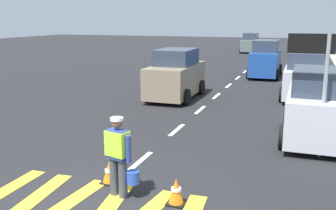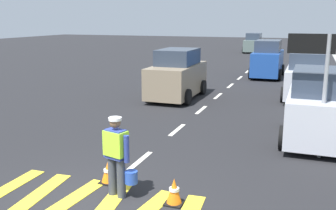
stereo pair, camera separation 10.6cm
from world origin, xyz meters
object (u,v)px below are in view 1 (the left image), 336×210
object	(u,v)px
road_worker	(119,153)
car_parked_curbside	(318,108)
traffic_cone_far	(176,191)
car_oncoming_lead	(176,76)
car_parked_far	(306,77)
car_oncoming_third	(250,43)
lane_direction_sign	(317,65)
traffic_cone_near	(109,172)
car_outgoing_far	(265,60)

from	to	relation	value
road_worker	car_parked_curbside	size ratio (longest dim) A/B	0.44
traffic_cone_far	car_parked_curbside	xyz separation A→B (m)	(2.65, 5.28, 0.74)
road_worker	car_oncoming_lead	world-z (taller)	car_oncoming_lead
car_oncoming_lead	car_parked_far	size ratio (longest dim) A/B	0.93
road_worker	car_oncoming_third	distance (m)	35.50
lane_direction_sign	car_parked_far	xyz separation A→B (m)	(-0.20, 8.07, -1.43)
road_worker	traffic_cone_far	size ratio (longest dim) A/B	3.14
traffic_cone_near	car_outgoing_far	size ratio (longest dim) A/B	0.13
car_oncoming_lead	road_worker	bearing A→B (deg)	-78.14
car_oncoming_third	car_oncoming_lead	world-z (taller)	car_oncoming_lead
car_outgoing_far	car_oncoming_lead	world-z (taller)	car_outgoing_far
lane_direction_sign	car_parked_curbside	distance (m)	2.04
traffic_cone_near	traffic_cone_far	world-z (taller)	traffic_cone_far
car_outgoing_far	car_parked_curbside	world-z (taller)	car_outgoing_far
road_worker	traffic_cone_far	distance (m)	1.37
car_parked_curbside	car_oncoming_third	bearing A→B (deg)	101.28
car_outgoing_far	car_parked_far	distance (m)	6.50
traffic_cone_near	car_oncoming_lead	bearing A→B (deg)	99.48
car_oncoming_lead	car_parked_curbside	xyz separation A→B (m)	(5.93, -4.61, -0.03)
car_oncoming_third	car_parked_curbside	bearing A→B (deg)	-78.72
car_outgoing_far	traffic_cone_near	bearing A→B (deg)	-95.27
traffic_cone_far	car_outgoing_far	distance (m)	17.94
traffic_cone_near	car_oncoming_lead	xyz separation A→B (m)	(-1.58, 9.44, 0.78)
car_outgoing_far	car_oncoming_third	bearing A→B (deg)	100.56
traffic_cone_far	car_parked_curbside	distance (m)	5.95
lane_direction_sign	car_oncoming_lead	xyz separation A→B (m)	(-5.77, 6.08, -1.37)
traffic_cone_far	car_parked_far	xyz separation A→B (m)	(2.29, 11.87, 0.72)
car_oncoming_lead	traffic_cone_near	bearing A→B (deg)	-80.52
car_parked_curbside	lane_direction_sign	bearing A→B (deg)	-96.35
car_parked_far	car_parked_curbside	distance (m)	6.61
traffic_cone_far	car_oncoming_lead	distance (m)	10.45
traffic_cone_near	traffic_cone_far	distance (m)	1.76
lane_direction_sign	traffic_cone_far	bearing A→B (deg)	-123.18
lane_direction_sign	car_oncoming_third	size ratio (longest dim) A/B	0.83
lane_direction_sign	car_parked_far	bearing A→B (deg)	91.45
road_worker	car_parked_curbside	world-z (taller)	car_parked_curbside
car_parked_far	traffic_cone_near	bearing A→B (deg)	-109.27
traffic_cone_near	car_outgoing_far	world-z (taller)	car_outgoing_far
traffic_cone_near	car_parked_curbside	size ratio (longest dim) A/B	0.13
car_parked_far	traffic_cone_far	bearing A→B (deg)	-100.90
car_oncoming_lead	car_oncoming_third	bearing A→B (deg)	90.14
car_outgoing_far	traffic_cone_far	bearing A→B (deg)	-89.70
traffic_cone_far	car_parked_far	size ratio (longest dim) A/B	0.12
car_oncoming_third	car_oncoming_lead	bearing A→B (deg)	-89.86
traffic_cone_near	car_oncoming_lead	world-z (taller)	car_oncoming_lead
road_worker	traffic_cone_far	world-z (taller)	road_worker
road_worker	traffic_cone_near	bearing A→B (deg)	134.59
car_oncoming_lead	car_parked_curbside	distance (m)	7.52
car_oncoming_third	car_outgoing_far	bearing A→B (deg)	-79.44
car_outgoing_far	car_oncoming_third	size ratio (longest dim) A/B	1.04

